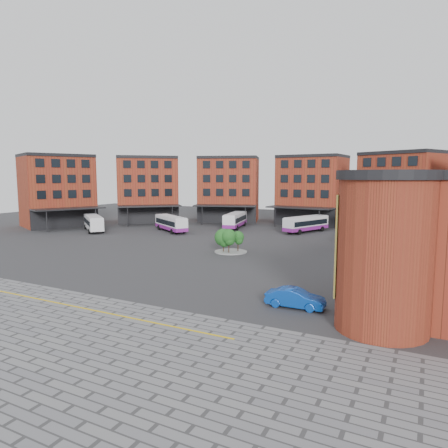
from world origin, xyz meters
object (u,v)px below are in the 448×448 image
at_px(bus_d, 306,224).
at_px(bus_f, 393,234).
at_px(bus_b, 171,223).
at_px(bus_a, 93,222).
at_px(blue_car, 295,298).
at_px(tree_island, 228,239).
at_px(bus_e, 375,232).
at_px(bus_c, 235,220).

relative_size(bus_d, bus_f, 0.89).
bearing_deg(bus_b, bus_a, 148.13).
relative_size(bus_a, blue_car, 2.07).
relative_size(bus_a, bus_b, 0.96).
height_order(tree_island, blue_car, tree_island).
relative_size(bus_b, bus_e, 0.93).
relative_size(bus_c, bus_f, 0.92).
bearing_deg(bus_b, tree_island, -92.77).
xyz_separation_m(tree_island, bus_e, (16.58, 17.36, -0.26)).
bearing_deg(blue_car, bus_d, 12.16).
height_order(tree_island, bus_f, bus_f).
relative_size(bus_b, bus_f, 0.84).
height_order(bus_c, bus_e, bus_e).
xyz_separation_m(bus_b, bus_e, (35.16, 3.78, 0.05)).
relative_size(bus_c, bus_d, 1.03).
xyz_separation_m(bus_d, bus_e, (12.60, -6.68, 0.03)).
xyz_separation_m(bus_b, bus_f, (37.89, 0.84, 0.36)).
xyz_separation_m(tree_island, bus_a, (-31.79, 7.49, -0.16)).
distance_m(tree_island, blue_car, 23.09).
relative_size(bus_f, blue_car, 2.57).
bearing_deg(bus_c, bus_e, -25.02).
relative_size(bus_c, blue_car, 2.36).
bearing_deg(blue_car, tree_island, 37.45).
relative_size(bus_c, bus_e, 1.02).
height_order(bus_b, bus_d, bus_d).
xyz_separation_m(tree_island, bus_c, (-10.14, 23.56, -0.26)).
xyz_separation_m(bus_a, bus_b, (13.21, 6.09, -0.15)).
height_order(bus_d, bus_e, bus_e).
bearing_deg(bus_a, bus_d, -27.26).
bearing_deg(bus_b, blue_car, -99.84).
xyz_separation_m(tree_island, blue_car, (14.73, -17.74, -1.12)).
height_order(bus_a, bus_f, bus_f).
height_order(bus_b, bus_c, bus_c).
bearing_deg(bus_f, blue_car, -45.17).
height_order(bus_a, bus_c, bus_c).
distance_m(bus_b, blue_car, 45.73).
bearing_deg(tree_island, bus_d, 80.58).
bearing_deg(bus_b, bus_c, -6.82).
xyz_separation_m(bus_a, bus_d, (35.78, 16.54, -0.13)).
distance_m(bus_a, bus_d, 39.42).
xyz_separation_m(bus_b, blue_car, (33.31, -31.32, -0.81)).
xyz_separation_m(bus_c, bus_d, (14.13, 0.48, -0.03)).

